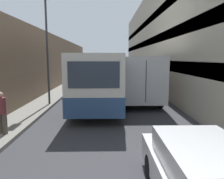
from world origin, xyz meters
name	(u,v)px	position (x,y,z in m)	size (l,w,h in m)	color
ground_plane	(109,102)	(0.00, 15.00, 0.00)	(150.00, 150.00, 0.00)	#38383D
sidewalk_left	(46,101)	(-4.30, 15.00, 0.08)	(1.63, 60.00, 0.16)	gray
building_left_shopfront	(15,68)	(-6.21, 15.00, 2.33)	(2.40, 60.00, 5.14)	brown
building_right_apartment	(190,29)	(5.22, 15.00, 4.86)	(2.40, 60.00, 9.77)	#A89E89
bus	(99,79)	(-0.69, 14.21, 1.68)	(2.63, 9.57, 3.17)	silver
box_truck	(137,77)	(1.92, 15.70, 1.65)	(2.48, 7.71, 3.04)	silver
pedestrian	(1,112)	(-4.04, 8.44, 1.00)	(0.37, 0.35, 1.58)	brown
street_lamp	(46,29)	(-3.73, 13.85, 4.69)	(0.36, 0.80, 6.49)	#38383D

